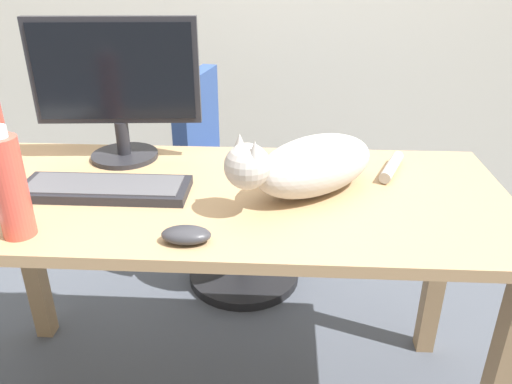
# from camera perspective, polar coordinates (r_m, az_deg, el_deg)

# --- Properties ---
(desk) EXTENTS (1.54, 0.66, 0.75)m
(desk) POSITION_cam_1_polar(r_m,az_deg,el_deg) (1.39, -4.39, -4.05)
(desk) COLOR tan
(desk) RESTS_ON ground_plane
(office_chair) EXTENTS (0.49, 0.48, 0.90)m
(office_chair) POSITION_cam_1_polar(r_m,az_deg,el_deg) (2.11, -2.78, -0.83)
(office_chair) COLOR black
(office_chair) RESTS_ON ground_plane
(monitor) EXTENTS (0.48, 0.20, 0.41)m
(monitor) POSITION_cam_1_polar(r_m,az_deg,el_deg) (1.53, -15.52, 11.59)
(monitor) COLOR #232328
(monitor) RESTS_ON desk
(keyboard) EXTENTS (0.44, 0.15, 0.03)m
(keyboard) POSITION_cam_1_polar(r_m,az_deg,el_deg) (1.38, -16.70, 0.40)
(keyboard) COLOR #232328
(keyboard) RESTS_ON desk
(cat) EXTENTS (0.50, 0.41, 0.20)m
(cat) POSITION_cam_1_polar(r_m,az_deg,el_deg) (1.30, 5.95, 3.03)
(cat) COLOR #B2ADA8
(cat) RESTS_ON desk
(computer_mouse) EXTENTS (0.11, 0.06, 0.04)m
(computer_mouse) POSITION_cam_1_polar(r_m,az_deg,el_deg) (1.11, -7.89, -4.81)
(computer_mouse) COLOR #333338
(computer_mouse) RESTS_ON desk
(water_bottle) EXTENTS (0.07, 0.07, 0.25)m
(water_bottle) POSITION_cam_1_polar(r_m,az_deg,el_deg) (1.21, -26.06, 0.56)
(water_bottle) COLOR #D84C3D
(water_bottle) RESTS_ON desk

